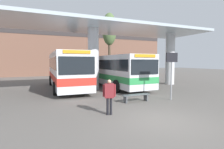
{
  "coord_description": "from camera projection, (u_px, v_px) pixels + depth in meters",
  "views": [
    {
      "loc": [
        -4.69,
        -5.73,
        2.47
      ],
      "look_at": [
        0.0,
        5.12,
        1.6
      ],
      "focal_mm": 28.0,
      "sensor_mm": 36.0,
      "label": 1
    }
  ],
  "objects": [
    {
      "name": "ground_plane",
      "position": [
        161.0,
        121.0,
        7.28
      ],
      "size": [
        100.0,
        100.0,
        0.0
      ],
      "primitive_type": "plane",
      "color": "#605B56"
    },
    {
      "name": "townhouse_backdrop",
      "position": [
        65.0,
        45.0,
        30.99
      ],
      "size": [
        40.0,
        0.58,
        9.17
      ],
      "color": "brown",
      "rests_on": "ground_plane"
    },
    {
      "name": "station_canopy",
      "position": [
        93.0,
        37.0,
        15.45
      ],
      "size": [
        22.46,
        6.42,
        5.68
      ],
      "color": "silver",
      "rests_on": "ground_plane"
    },
    {
      "name": "transit_bus_left_bay",
      "position": [
        67.0,
        69.0,
        16.09
      ],
      "size": [
        2.99,
        10.38,
        3.24
      ],
      "rotation": [
        0.0,
        0.0,
        3.12
      ],
      "color": "silver",
      "rests_on": "ground_plane"
    },
    {
      "name": "transit_bus_center_bay",
      "position": [
        114.0,
        69.0,
        17.32
      ],
      "size": [
        3.09,
        10.57,
        3.03
      ],
      "rotation": [
        0.0,
        0.0,
        3.18
      ],
      "color": "silver",
      "rests_on": "ground_plane"
    },
    {
      "name": "waiting_bench_near_pillar",
      "position": [
        136.0,
        96.0,
        10.74
      ],
      "size": [
        1.82,
        0.44,
        0.46
      ],
      "color": "#4C5156",
      "rests_on": "ground_plane"
    },
    {
      "name": "info_sign_platform",
      "position": [
        172.0,
        66.0,
        11.11
      ],
      "size": [
        0.9,
        0.09,
        3.04
      ],
      "color": "gray",
      "rests_on": "ground_plane"
    },
    {
      "name": "pedestrian_waiting",
      "position": [
        109.0,
        93.0,
        8.06
      ],
      "size": [
        0.6,
        0.36,
        1.65
      ],
      "rotation": [
        0.0,
        0.0,
        -0.32
      ],
      "color": "black",
      "rests_on": "ground_plane"
    },
    {
      "name": "poplar_tree_behind_left",
      "position": [
        109.0,
        30.0,
        24.5
      ],
      "size": [
        2.05,
        2.05,
        9.28
      ],
      "color": "#473A2B",
      "rests_on": "ground_plane"
    },
    {
      "name": "parked_car_street",
      "position": [
        108.0,
        70.0,
        30.0
      ],
      "size": [
        4.39,
        2.04,
        2.03
      ],
      "rotation": [
        0.0,
        0.0,
        0.01
      ],
      "color": "navy",
      "rests_on": "ground_plane"
    }
  ]
}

